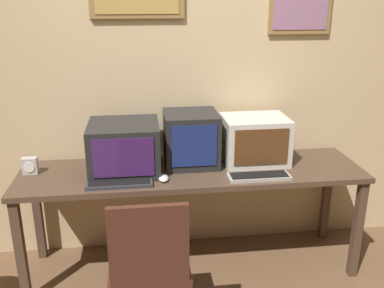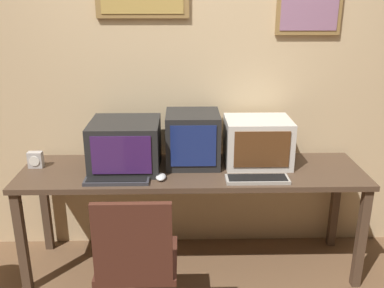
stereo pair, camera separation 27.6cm
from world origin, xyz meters
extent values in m
cube|color=#D1B284|center=(0.00, 1.44, 1.30)|extent=(8.00, 0.05, 2.60)
cube|color=olive|center=(0.80, 1.40, 1.83)|extent=(0.44, 0.02, 0.44)
cube|color=gray|center=(0.80, 1.38, 1.83)|extent=(0.39, 0.01, 0.38)
cube|color=#4C3828|center=(0.00, 1.06, 0.74)|extent=(2.31, 0.60, 0.04)
cube|color=#4C3828|center=(-1.11, 0.81, 0.36)|extent=(0.06, 0.06, 0.72)
cube|color=#4C3828|center=(1.11, 0.81, 0.36)|extent=(0.06, 0.06, 0.72)
cube|color=#4C3828|center=(-1.11, 1.32, 0.36)|extent=(0.06, 0.06, 0.72)
cube|color=#4C3828|center=(1.11, 1.32, 0.36)|extent=(0.06, 0.06, 0.72)
cube|color=black|center=(-0.45, 1.11, 0.92)|extent=(0.46, 0.43, 0.33)
cube|color=#3D1E56|center=(-0.45, 0.89, 0.93)|extent=(0.38, 0.01, 0.25)
cube|color=black|center=(0.01, 1.18, 0.94)|extent=(0.36, 0.35, 0.37)
cube|color=navy|center=(0.01, 1.00, 0.95)|extent=(0.30, 0.01, 0.28)
cube|color=beige|center=(0.45, 1.16, 0.92)|extent=(0.44, 0.34, 0.32)
cube|color=#563319|center=(0.45, 0.99, 0.93)|extent=(0.36, 0.01, 0.25)
cube|color=#333338|center=(-0.48, 0.89, 0.77)|extent=(0.41, 0.17, 0.02)
cube|color=black|center=(-0.48, 0.89, 0.78)|extent=(0.38, 0.14, 0.00)
cube|color=#A8A399|center=(0.41, 0.86, 0.77)|extent=(0.40, 0.13, 0.02)
cube|color=black|center=(0.41, 0.86, 0.78)|extent=(0.37, 0.11, 0.00)
ellipsoid|color=silver|center=(-0.20, 0.90, 0.77)|extent=(0.07, 0.11, 0.03)
cube|color=#B7B2AD|center=(-1.07, 1.13, 0.81)|extent=(0.10, 0.05, 0.11)
cylinder|color=white|center=(-1.07, 1.10, 0.81)|extent=(0.07, 0.00, 0.07)
cube|color=#472319|center=(-0.32, 0.46, 0.46)|extent=(0.44, 0.44, 0.04)
cube|color=#472319|center=(-0.32, 0.26, 0.70)|extent=(0.40, 0.04, 0.44)
camera|label=1|loc=(-0.34, -1.59, 1.87)|focal=40.00mm
camera|label=2|loc=(-0.06, -1.61, 1.87)|focal=40.00mm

